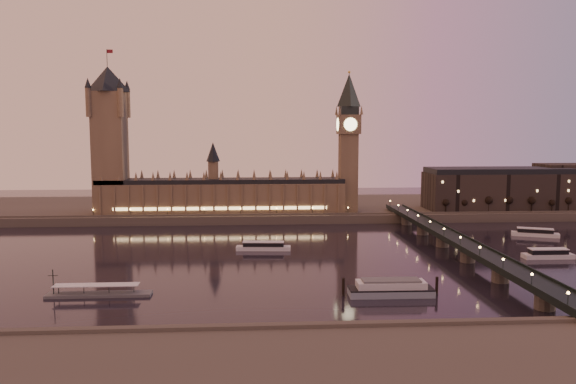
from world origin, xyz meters
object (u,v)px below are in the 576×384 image
Objects in this scene: cruise_boat_a at (263,246)px; moored_barge at (391,288)px; cruise_boat_b at (535,233)px; pontoon_pier at (99,293)px.

cruise_boat_a is 0.78× the size of moored_barge.
cruise_boat_b is at bearing 14.45° from cruise_boat_a.
pontoon_pier is at bearing 177.46° from moored_barge.
cruise_boat_a is at bearing 50.56° from pontoon_pier.
moored_barge is (-122.58, -120.74, 0.78)m from cruise_boat_b.
moored_barge is 118.56m from pontoon_pier.
cruise_boat_b is 172.06m from moored_barge.
pontoon_pier is (-68.41, -83.17, -0.93)m from cruise_boat_a.
moored_barge reaches higher than cruise_boat_b.
cruise_boat_b is 266.34m from pontoon_pier.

